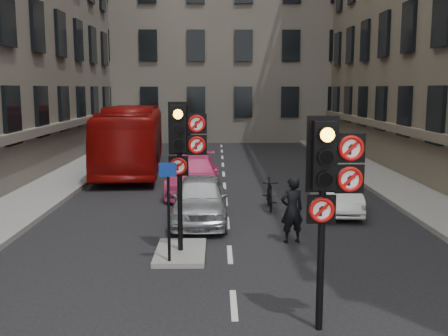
{
  "coord_description": "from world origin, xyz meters",
  "views": [
    {
      "loc": [
        -0.31,
        -7.28,
        4.02
      ],
      "look_at": [
        -0.18,
        1.97,
        2.6
      ],
      "focal_mm": 42.0,
      "sensor_mm": 36.0,
      "label": 1
    }
  ],
  "objects_px": {
    "signal_near": "(328,178)",
    "car_white": "(335,192)",
    "bus_red": "(132,138)",
    "info_sign": "(168,198)",
    "signal_far": "(183,144)",
    "motorcyclist": "(292,210)",
    "car_pink": "(193,175)",
    "motorcycle": "(270,194)",
    "car_silver": "(200,199)"
  },
  "relations": [
    {
      "from": "car_silver",
      "to": "info_sign",
      "type": "bearing_deg",
      "value": -97.89
    },
    {
      "from": "car_silver",
      "to": "motorcyclist",
      "type": "xyz_separation_m",
      "value": [
        2.47,
        -2.19,
        0.17
      ]
    },
    {
      "from": "signal_far",
      "to": "car_white",
      "type": "bearing_deg",
      "value": 44.03
    },
    {
      "from": "car_silver",
      "to": "bus_red",
      "type": "relative_size",
      "value": 0.37
    },
    {
      "from": "signal_near",
      "to": "car_white",
      "type": "relative_size",
      "value": 0.95
    },
    {
      "from": "car_pink",
      "to": "motorcyclist",
      "type": "height_order",
      "value": "motorcyclist"
    },
    {
      "from": "signal_far",
      "to": "car_silver",
      "type": "relative_size",
      "value": 0.87
    },
    {
      "from": "motorcycle",
      "to": "motorcyclist",
      "type": "xyz_separation_m",
      "value": [
        0.2,
        -3.78,
        0.36
      ]
    },
    {
      "from": "signal_near",
      "to": "info_sign",
      "type": "xyz_separation_m",
      "value": [
        -2.88,
        3.19,
        -1.0
      ]
    },
    {
      "from": "car_silver",
      "to": "info_sign",
      "type": "xyz_separation_m",
      "value": [
        -0.57,
        -4.01,
        0.88
      ]
    },
    {
      "from": "signal_near",
      "to": "signal_far",
      "type": "relative_size",
      "value": 1.0
    },
    {
      "from": "signal_far",
      "to": "car_white",
      "type": "xyz_separation_m",
      "value": [
        4.68,
        4.53,
        -2.08
      ]
    },
    {
      "from": "car_white",
      "to": "motorcycle",
      "type": "bearing_deg",
      "value": 177.7
    },
    {
      "from": "motorcyclist",
      "to": "bus_red",
      "type": "bearing_deg",
      "value": -79.72
    },
    {
      "from": "motorcycle",
      "to": "signal_far",
      "type": "bearing_deg",
      "value": -116.93
    },
    {
      "from": "motorcyclist",
      "to": "info_sign",
      "type": "bearing_deg",
      "value": 14.86
    },
    {
      "from": "bus_red",
      "to": "motorcycle",
      "type": "relative_size",
      "value": 6.49
    },
    {
      "from": "motorcycle",
      "to": "motorcyclist",
      "type": "bearing_deg",
      "value": -85.77
    },
    {
      "from": "car_white",
      "to": "motorcycle",
      "type": "xyz_separation_m",
      "value": [
        -2.13,
        0.26,
        -0.1
      ]
    },
    {
      "from": "motorcycle",
      "to": "info_sign",
      "type": "distance_m",
      "value": 6.36
    },
    {
      "from": "signal_far",
      "to": "info_sign",
      "type": "relative_size",
      "value": 1.58
    },
    {
      "from": "car_silver",
      "to": "motorcycle",
      "type": "bearing_deg",
      "value": 35.23
    },
    {
      "from": "bus_red",
      "to": "car_white",
      "type": "bearing_deg",
      "value": -52.39
    },
    {
      "from": "car_white",
      "to": "info_sign",
      "type": "height_order",
      "value": "info_sign"
    },
    {
      "from": "info_sign",
      "to": "bus_red",
      "type": "bearing_deg",
      "value": 101.07
    },
    {
      "from": "car_white",
      "to": "info_sign",
      "type": "xyz_separation_m",
      "value": [
        -4.97,
        -5.34,
        0.96
      ]
    },
    {
      "from": "car_white",
      "to": "motorcycle",
      "type": "relative_size",
      "value": 2.17
    },
    {
      "from": "signal_far",
      "to": "bus_red",
      "type": "distance_m",
      "value": 13.89
    },
    {
      "from": "car_silver",
      "to": "car_white",
      "type": "xyz_separation_m",
      "value": [
        4.39,
        1.33,
        -0.08
      ]
    },
    {
      "from": "car_white",
      "to": "bus_red",
      "type": "relative_size",
      "value": 0.33
    },
    {
      "from": "signal_near",
      "to": "signal_far",
      "type": "height_order",
      "value": "signal_far"
    },
    {
      "from": "signal_far",
      "to": "car_pink",
      "type": "xyz_separation_m",
      "value": [
        -0.1,
        7.58,
        -2.0
      ]
    },
    {
      "from": "motorcyclist",
      "to": "info_sign",
      "type": "distance_m",
      "value": 3.61
    },
    {
      "from": "signal_far",
      "to": "car_silver",
      "type": "xyz_separation_m",
      "value": [
        0.29,
        3.2,
        -2.0
      ]
    },
    {
      "from": "bus_red",
      "to": "info_sign",
      "type": "xyz_separation_m",
      "value": [
        3.1,
        -14.23,
        0.02
      ]
    },
    {
      "from": "signal_near",
      "to": "car_white",
      "type": "distance_m",
      "value": 8.99
    },
    {
      "from": "car_white",
      "to": "car_pink",
      "type": "height_order",
      "value": "car_pink"
    },
    {
      "from": "motorcyclist",
      "to": "signal_far",
      "type": "bearing_deg",
      "value": 4.03
    },
    {
      "from": "info_sign",
      "to": "signal_near",
      "type": "bearing_deg",
      "value": -49.1
    },
    {
      "from": "car_silver",
      "to": "bus_red",
      "type": "xyz_separation_m",
      "value": [
        -3.67,
        10.23,
        0.86
      ]
    },
    {
      "from": "signal_near",
      "to": "car_silver",
      "type": "distance_m",
      "value": 7.79
    },
    {
      "from": "car_pink",
      "to": "signal_far",
      "type": "bearing_deg",
      "value": -89.46
    },
    {
      "from": "bus_red",
      "to": "info_sign",
      "type": "bearing_deg",
      "value": -82.3
    },
    {
      "from": "car_white",
      "to": "motorcyclist",
      "type": "xyz_separation_m",
      "value": [
        -1.93,
        -3.52,
        0.26
      ]
    },
    {
      "from": "car_white",
      "to": "bus_red",
      "type": "xyz_separation_m",
      "value": [
        -8.07,
        8.89,
        0.94
      ]
    },
    {
      "from": "signal_near",
      "to": "motorcyclist",
      "type": "relative_size",
      "value": 2.04
    },
    {
      "from": "motorcycle",
      "to": "info_sign",
      "type": "relative_size",
      "value": 0.76
    },
    {
      "from": "info_sign",
      "to": "car_white",
      "type": "bearing_deg",
      "value": 45.85
    },
    {
      "from": "car_pink",
      "to": "info_sign",
      "type": "relative_size",
      "value": 2.14
    },
    {
      "from": "motorcycle",
      "to": "car_pink",
      "type": "bearing_deg",
      "value": 134.7
    }
  ]
}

